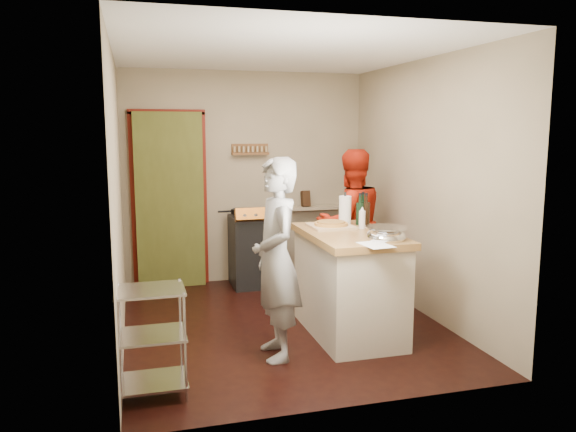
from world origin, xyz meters
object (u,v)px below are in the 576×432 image
at_px(stove, 256,249).
at_px(person_stripe, 276,259).
at_px(person_red, 351,224).
at_px(wire_shelving, 152,336).
at_px(island, 349,281).

bearing_deg(stove, person_stripe, -97.79).
bearing_deg(stove, person_red, -36.42).
height_order(wire_shelving, person_stripe, person_stripe).
bearing_deg(person_stripe, wire_shelving, -67.09).
relative_size(wire_shelving, person_red, 0.48).
bearing_deg(wire_shelving, person_red, 40.12).
relative_size(stove, wire_shelving, 1.26).
relative_size(island, person_red, 0.84).
bearing_deg(person_red, wire_shelving, 34.27).
bearing_deg(island, person_red, 67.82).
distance_m(person_stripe, person_red, 1.94).
height_order(island, person_red, person_red).
bearing_deg(stove, island, -75.32).
height_order(stove, person_stripe, person_stripe).
xyz_separation_m(island, person_stripe, (-0.78, -0.34, 0.33)).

